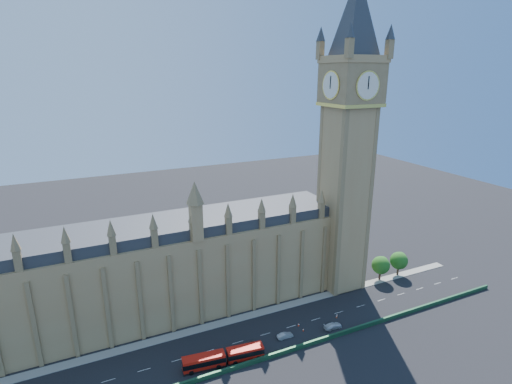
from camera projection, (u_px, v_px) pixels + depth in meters
name	position (u px, v px, depth m)	size (l,w,h in m)	color
ground	(252.00, 338.00, 105.58)	(400.00, 400.00, 0.00)	black
palace_westminster	(137.00, 274.00, 110.62)	(120.00, 20.00, 28.00)	#A27D4E
elizabeth_tower	(349.00, 118.00, 117.31)	(20.59, 20.59, 105.00)	#A27D4E
bridge_parapet	(267.00, 357.00, 97.59)	(160.00, 0.60, 1.20)	#1E4C2D
kerb_north	(238.00, 319.00, 113.81)	(160.00, 3.00, 0.16)	gray
tree_east_near	(381.00, 265.00, 133.75)	(6.00, 6.00, 8.50)	#382619
tree_east_far	(399.00, 260.00, 136.97)	(6.00, 6.00, 8.50)	#382619
red_bus	(224.00, 357.00, 95.87)	(19.98, 5.23, 3.36)	red
car_grey	(249.00, 344.00, 102.17)	(1.67, 4.15, 1.42)	#3B3D42
car_silver	(285.00, 336.00, 105.49)	(1.51, 4.32, 1.42)	#9C9EA3
car_white	(333.00, 326.00, 109.48)	(2.12, 5.22, 1.52)	silver
cone_a	(299.00, 325.00, 110.59)	(0.62, 0.62, 0.78)	black
cone_b	(303.00, 330.00, 108.46)	(0.51, 0.51, 0.65)	black
cone_c	(337.00, 317.00, 114.30)	(0.47, 0.47, 0.69)	black
cone_d	(337.00, 315.00, 114.97)	(0.50, 0.50, 0.64)	black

